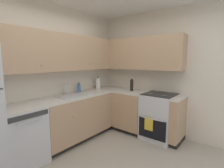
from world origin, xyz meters
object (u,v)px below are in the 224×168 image
object	(u,v)px
paper_towel_roll	(98,83)
oil_bottle	(132,85)
soap_bottle	(79,88)
oven_range	(159,116)
dishwasher	(22,137)

from	to	relation	value
paper_towel_roll	oil_bottle	xyz separation A→B (m)	(0.25, -0.79, 0.00)
soap_bottle	oven_range	bearing A→B (deg)	-60.34
paper_towel_roll	oven_range	bearing A→B (deg)	-79.65
dishwasher	paper_towel_roll	world-z (taller)	paper_towel_roll
oven_range	oil_bottle	world-z (taller)	oil_bottle
oven_range	paper_towel_roll	distance (m)	1.58
dishwasher	oil_bottle	world-z (taller)	oil_bottle
soap_bottle	paper_towel_roll	distance (m)	0.57
soap_bottle	oil_bottle	bearing A→B (deg)	-44.89
dishwasher	soap_bottle	world-z (taller)	soap_bottle
oven_range	paper_towel_roll	xyz separation A→B (m)	(-0.26, 1.44, 0.57)
soap_bottle	paper_towel_roll	xyz separation A→B (m)	(0.57, -0.02, 0.04)
dishwasher	oil_bottle	size ratio (longest dim) A/B	3.22
paper_towel_roll	oil_bottle	bearing A→B (deg)	-72.79
dishwasher	soap_bottle	xyz separation A→B (m)	(1.31, 0.18, 0.56)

